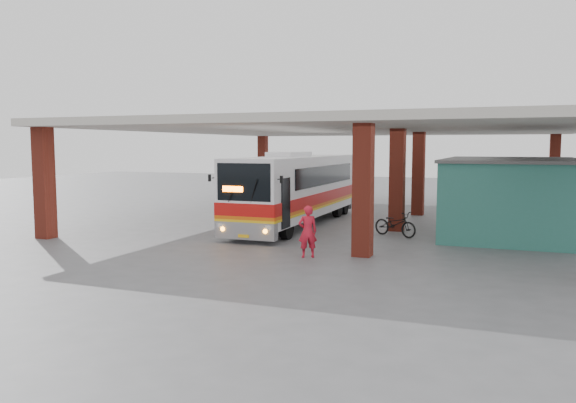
# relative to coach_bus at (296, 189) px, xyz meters

# --- Properties ---
(ground) EXTENTS (90.00, 90.00, 0.00)m
(ground) POSITION_rel_coach_bus_xyz_m (1.63, -3.13, -1.67)
(ground) COLOR #515154
(ground) RESTS_ON ground
(brick_columns) EXTENTS (20.10, 21.60, 4.35)m
(brick_columns) POSITION_rel_coach_bus_xyz_m (3.06, 1.87, 0.51)
(brick_columns) COLOR maroon
(brick_columns) RESTS_ON ground
(canopy_roof) EXTENTS (21.00, 23.00, 0.30)m
(canopy_roof) POSITION_rel_coach_bus_xyz_m (2.13, 3.37, 2.83)
(canopy_roof) COLOR beige
(canopy_roof) RESTS_ON brick_columns
(shop_building) EXTENTS (5.20, 8.20, 3.11)m
(shop_building) POSITION_rel_coach_bus_xyz_m (9.13, 0.87, -0.11)
(shop_building) COLOR #2E7362
(shop_building) RESTS_ON ground
(coach_bus) EXTENTS (2.59, 11.59, 3.36)m
(coach_bus) POSITION_rel_coach_bus_xyz_m (0.00, 0.00, 0.00)
(coach_bus) COLOR white
(coach_bus) RESTS_ON ground
(motorcycle) EXTENTS (2.05, 1.41, 1.02)m
(motorcycle) POSITION_rel_coach_bus_xyz_m (4.88, -1.69, -1.16)
(motorcycle) COLOR black
(motorcycle) RESTS_ON ground
(pedestrian) EXTENTS (0.74, 0.66, 1.70)m
(pedestrian) POSITION_rel_coach_bus_xyz_m (3.03, -7.02, -0.82)
(pedestrian) COLOR red
(pedestrian) RESTS_ON ground
(red_chair) EXTENTS (0.47, 0.47, 0.75)m
(red_chair) POSITION_rel_coach_bus_xyz_m (6.47, 3.22, -1.32)
(red_chair) COLOR red
(red_chair) RESTS_ON ground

